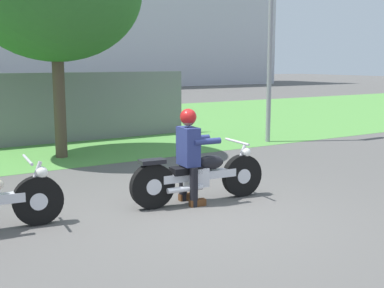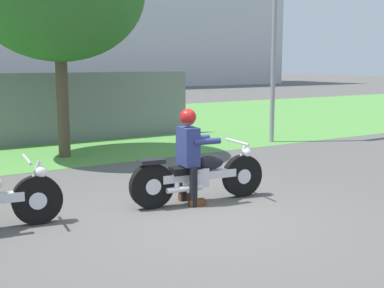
{
  "view_description": "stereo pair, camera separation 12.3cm",
  "coord_description": "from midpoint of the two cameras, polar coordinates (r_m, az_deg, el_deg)",
  "views": [
    {
      "loc": [
        -3.57,
        -5.49,
        2.07
      ],
      "look_at": [
        0.38,
        0.76,
        0.85
      ],
      "focal_mm": 46.79,
      "sensor_mm": 36.0,
      "label": 1
    },
    {
      "loc": [
        -3.46,
        -5.56,
        2.07
      ],
      "look_at": [
        0.38,
        0.76,
        0.85
      ],
      "focal_mm": 46.79,
      "sensor_mm": 36.0,
      "label": 2
    }
  ],
  "objects": [
    {
      "name": "rider_lead",
      "position": [
        7.26,
        0.16,
        -0.53
      ],
      "size": [
        0.58,
        0.5,
        1.41
      ],
      "rotation": [
        0.0,
        0.0,
        -0.1
      ],
      "color": "black",
      "rests_on": "ground"
    },
    {
      "name": "fence_segment",
      "position": [
        13.32,
        -13.65,
        4.05
      ],
      "size": [
        7.0,
        0.06,
        1.8
      ],
      "primitive_type": "cube",
      "color": "slate",
      "rests_on": "ground"
    },
    {
      "name": "streetlight_pole",
      "position": [
        13.22,
        10.11,
        14.93
      ],
      "size": [
        0.96,
        0.2,
        5.37
      ],
      "color": "gray",
      "rests_on": "ground"
    },
    {
      "name": "motorcycle_lead",
      "position": [
        7.42,
        1.33,
        -3.67
      ],
      "size": [
        2.15,
        0.66,
        0.88
      ],
      "rotation": [
        0.0,
        0.0,
        -0.1
      ],
      "color": "black",
      "rests_on": "ground"
    },
    {
      "name": "ground",
      "position": [
        6.87,
        1.11,
        -8.18
      ],
      "size": [
        120.0,
        120.0,
        0.0
      ],
      "primitive_type": "plane",
      "color": "#565451"
    },
    {
      "name": "grass_verge",
      "position": [
        15.95,
        -18.31,
        1.44
      ],
      "size": [
        60.0,
        12.0,
        0.01
      ],
      "primitive_type": "cube",
      "color": "#549342",
      "rests_on": "ground"
    }
  ]
}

